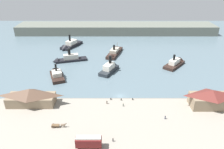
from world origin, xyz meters
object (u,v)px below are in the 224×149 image
Objects in this scene: mooring_post_west at (111,99)px; ferry_departing_north at (176,63)px; pedestrian_at_waters_edge at (107,102)px; mooring_post_east at (121,99)px; ferry_shed_west_terminal at (211,98)px; ferry_near_quay at (70,45)px; pedestrian_by_tram at (165,117)px; ferry_approaching_east at (110,68)px; ferry_shed_customs_shed at (31,97)px; pedestrian_near_west_shed at (123,105)px; horse_cart at (58,125)px; ferry_outer_harbor at (67,59)px; ferry_approaching_west at (57,74)px; mooring_post_center_west at (133,99)px; ferry_moored_west at (113,54)px; street_tram at (89,141)px; pedestrian_standing_center at (113,140)px.

ferry_departing_north is at bearing 45.55° from mooring_post_west.
mooring_post_east is at bearing 23.43° from pedestrian_at_waters_edge.
ferry_shed_west_terminal is 38.37m from mooring_post_east.
ferry_departing_north is (72.19, -32.50, -0.21)m from ferry_near_quay.
ferry_approaching_east is at bearing 115.54° from pedestrian_by_tram.
ferry_shed_customs_shed is at bearing -91.98° from ferry_near_quay.
pedestrian_near_west_shed is 18.32m from pedestrian_by_tram.
ferry_outer_harbor is at bearing 97.92° from horse_cart.
pedestrian_by_tram is 0.10× the size of ferry_approaching_west.
horse_cart reaches higher than mooring_post_center_west.
ferry_shed_west_terminal reaches higher than ferry_outer_harbor.
ferry_shed_customs_shed is at bearing -120.75° from ferry_moored_west.
ferry_approaching_east is (6.63, 60.96, -1.85)m from street_tram.
street_tram is 0.38× the size of ferry_outer_harbor.
mooring_post_center_west is at bearing -72.25° from ferry_approaching_east.
pedestrian_standing_center is at bearing -32.31° from ferry_shed_customs_shed.
horse_cart is (-12.32, 10.07, -1.68)m from street_tram.
ferry_approaching_east reaches higher than pedestrian_at_waters_edge.
street_tram is 5.50× the size of pedestrian_near_west_shed.
pedestrian_near_west_shed reaches higher than mooring_post_center_west.
ferry_outer_harbor is at bearing 121.24° from mooring_post_west.
mooring_post_east is (-5.25, -0.35, 0.00)m from mooring_post_center_west.
pedestrian_at_waters_edge reaches higher than mooring_post_west.
ferry_shed_west_terminal is 11.24× the size of pedestrian_standing_center.
horse_cart is 0.34× the size of ferry_approaching_west.
street_tram is 26.04m from pedestrian_at_waters_edge.
ferry_near_quay reaches higher than mooring_post_east.
mooring_post_east is 57.41m from ferry_moored_west.
horse_cart reaches higher than pedestrian_near_west_shed.
ferry_departing_north is at bearing 30.80° from ferry_shed_customs_shed.
street_tram is 85.94m from ferry_moored_west.
ferry_moored_west reaches higher than mooring_post_east.
ferry_moored_west is at bearing -26.73° from ferry_near_quay.
pedestrian_standing_center is at bearing -88.11° from mooring_post_west.
ferry_shed_customs_shed is at bearing 178.90° from ferry_shed_west_terminal.
mooring_post_east is (3.78, 25.39, -0.25)m from pedestrian_standing_center.
ferry_departing_north is at bearing 70.94° from pedestrian_by_tram.
ferry_departing_north is (70.86, 15.94, 0.07)m from ferry_approaching_west.
horse_cart is 78.27m from ferry_moored_west.
ferry_outer_harbor is at bearing -161.93° from ferry_moored_west.
ferry_shed_customs_shed reaches higher than street_tram.
mooring_post_center_west is (-11.60, 13.58, -0.34)m from pedestrian_by_tram.
pedestrian_at_waters_edge is (-44.28, 1.79, -3.20)m from ferry_shed_west_terminal.
ferry_outer_harbor is 21.96m from ferry_approaching_west.
ferry_moored_west reaches higher than mooring_post_west.
pedestrian_by_tram is (28.62, 14.92, -1.83)m from street_tram.
mooring_post_center_west is at bearing -32.09° from ferry_approaching_west.
ferry_near_quay is (-37.12, 78.64, -0.24)m from pedestrian_near_west_shed.
ferry_near_quay is at bearing 121.39° from pedestrian_by_tram.
ferry_approaching_east is (18.95, 50.90, -0.17)m from horse_cart.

